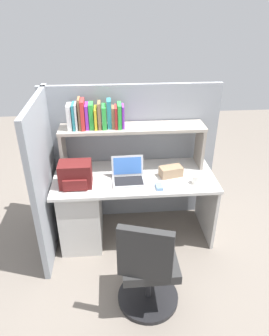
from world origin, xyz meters
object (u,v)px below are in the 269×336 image
(computer_mouse, at_px, (159,187))
(paper_cup, at_px, (196,180))
(laptop, at_px, (128,175))
(tissue_box, at_px, (171,171))
(backpack, at_px, (75,175))
(office_chair, at_px, (148,271))

(computer_mouse, xyz_separation_m, paper_cup, (0.36, 0.06, 0.03))
(laptop, height_order, tissue_box, laptop)
(computer_mouse, height_order, tissue_box, tissue_box)
(tissue_box, bearing_deg, paper_cup, -49.40)
(backpack, height_order, tissue_box, backpack)
(backpack, height_order, office_chair, backpack)
(backpack, height_order, computer_mouse, backpack)
(computer_mouse, relative_size, office_chair, 0.11)
(laptop, xyz_separation_m, office_chair, (0.10, -0.85, -0.39))
(laptop, xyz_separation_m, backpack, (-0.50, -0.06, 0.06))
(laptop, bearing_deg, computer_mouse, -32.04)
(office_chair, bearing_deg, backpack, -36.34)
(computer_mouse, bearing_deg, office_chair, -105.96)
(laptop, relative_size, paper_cup, 3.77)
(office_chair, bearing_deg, laptop, -66.68)
(paper_cup, height_order, tissue_box, tissue_box)
(backpack, bearing_deg, laptop, 6.79)
(paper_cup, bearing_deg, laptop, 169.77)
(computer_mouse, distance_m, paper_cup, 0.37)
(tissue_box, height_order, office_chair, office_chair)
(tissue_box, xyz_separation_m, office_chair, (-0.33, -0.89, -0.39))
(tissue_box, bearing_deg, laptop, 173.25)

